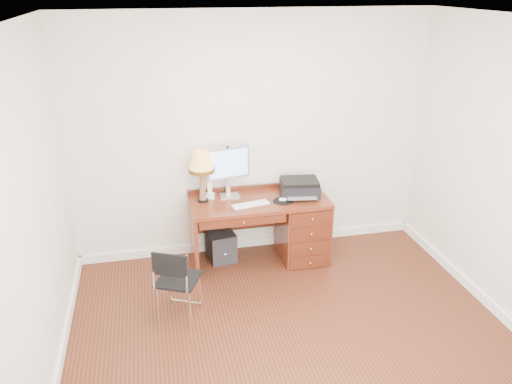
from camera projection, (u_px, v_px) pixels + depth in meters
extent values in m
plane|color=#3C190D|center=(294.00, 338.00, 4.46)|extent=(4.00, 4.00, 0.00)
plane|color=silver|center=(252.00, 138.00, 5.50)|extent=(4.00, 0.00, 4.00)
plane|color=silver|center=(28.00, 226.00, 3.53)|extent=(0.00, 3.50, 3.50)
plane|color=white|center=(305.00, 20.00, 3.40)|extent=(4.00, 4.00, 0.00)
cube|color=white|center=(253.00, 242.00, 6.00)|extent=(4.00, 0.03, 0.10)
cube|color=white|center=(59.00, 368.00, 4.04)|extent=(0.03, 3.50, 0.10)
cube|color=white|center=(490.00, 305.00, 4.83)|extent=(0.03, 3.50, 0.10)
cube|color=maroon|center=(259.00, 202.00, 5.43)|extent=(1.50, 0.65, 0.04)
cube|color=maroon|center=(302.00, 228.00, 5.67)|extent=(0.50, 0.61, 0.71)
cube|color=maroon|center=(194.00, 239.00, 5.43)|extent=(0.04, 0.61, 0.71)
cube|color=#511F10|center=(233.00, 215.00, 5.75)|extent=(0.96, 0.03, 0.39)
cube|color=#511F10|center=(243.00, 222.00, 5.13)|extent=(0.91, 0.03, 0.09)
sphere|color=#BF8C3F|center=(311.00, 242.00, 5.37)|extent=(0.03, 0.03, 0.03)
cube|color=silver|center=(230.00, 196.00, 5.51)|extent=(0.24, 0.19, 0.01)
cube|color=silver|center=(229.00, 186.00, 5.52)|extent=(0.05, 0.04, 0.17)
cube|color=silver|center=(228.00, 163.00, 5.39)|extent=(0.48, 0.13, 0.35)
cube|color=#4C8CF2|center=(229.00, 164.00, 5.37)|extent=(0.43, 0.09, 0.31)
cube|color=white|center=(250.00, 204.00, 5.29)|extent=(0.41, 0.19, 0.02)
cylinder|color=black|center=(283.00, 201.00, 5.38)|extent=(0.22, 0.22, 0.01)
ellipsoid|color=white|center=(283.00, 199.00, 5.37)|extent=(0.10, 0.06, 0.04)
cube|color=black|center=(299.00, 189.00, 5.51)|extent=(0.46, 0.38, 0.15)
cube|color=black|center=(300.00, 181.00, 5.48)|extent=(0.44, 0.36, 0.04)
cylinder|color=black|center=(203.00, 200.00, 5.39)|extent=(0.12, 0.12, 0.02)
cone|color=brown|center=(202.00, 185.00, 5.32)|extent=(0.07, 0.07, 0.34)
cone|color=gold|center=(201.00, 160.00, 5.21)|extent=(0.27, 0.27, 0.21)
cylinder|color=#593814|center=(202.00, 170.00, 5.25)|extent=(0.28, 0.28, 0.04)
cube|color=white|center=(210.00, 196.00, 5.47)|extent=(0.11, 0.11, 0.04)
cube|color=white|center=(210.00, 187.00, 5.43)|extent=(0.06, 0.07, 0.17)
cylinder|color=black|center=(284.00, 185.00, 5.68)|extent=(0.08, 0.08, 0.10)
cube|color=black|center=(178.00, 279.00, 4.61)|extent=(0.48, 0.48, 0.02)
cube|color=black|center=(178.00, 265.00, 4.35)|extent=(0.31, 0.16, 0.22)
cylinder|color=silver|center=(162.00, 290.00, 4.79)|extent=(0.02, 0.02, 0.41)
cylinder|color=silver|center=(194.00, 287.00, 4.85)|extent=(0.02, 0.02, 0.41)
cylinder|color=silver|center=(164.00, 309.00, 4.52)|extent=(0.02, 0.02, 0.41)
cylinder|color=silver|center=(198.00, 305.00, 4.58)|extent=(0.02, 0.02, 0.41)
cylinder|color=silver|center=(161.00, 274.00, 4.35)|extent=(0.02, 0.02, 0.36)
cylinder|color=silver|center=(196.00, 270.00, 4.41)|extent=(0.02, 0.02, 0.36)
cube|color=black|center=(221.00, 246.00, 5.66)|extent=(0.33, 0.33, 0.34)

